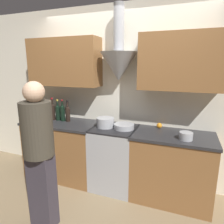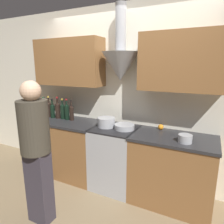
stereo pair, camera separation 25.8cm
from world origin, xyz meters
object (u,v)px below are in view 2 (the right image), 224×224
Objects in this scene: wine_bottle_6 at (72,112)px; mixing_bowl at (124,127)px; wine_bottle_3 at (58,110)px; wine_bottle_5 at (67,111)px; wine_bottle_0 at (44,108)px; wine_bottle_2 at (53,110)px; orange_fruit at (161,127)px; wine_bottle_4 at (63,111)px; stock_pot at (106,122)px; stove_range at (115,157)px; saucepan at (185,139)px; person_foreground_left at (36,148)px; wine_bottle_1 at (49,109)px.

mixing_bowl is at bearing -2.64° from wine_bottle_6.
wine_bottle_3 reaches higher than wine_bottle_5.
wine_bottle_2 is (0.19, -0.00, -0.01)m from wine_bottle_0.
wine_bottle_2 reaches higher than orange_fruit.
wine_bottle_5 reaches higher than wine_bottle_4.
wine_bottle_6 is (0.19, -0.01, -0.00)m from wine_bottle_4.
wine_bottle_5 is 1.37× the size of stock_pot.
orange_fruit reaches higher than mixing_bowl.
stove_range is 1.07m from saucepan.
wine_bottle_0 is 0.38m from wine_bottle_4.
person_foreground_left is (0.89, -1.03, -0.15)m from wine_bottle_0.
wine_bottle_5 is (0.29, 0.01, 0.01)m from wine_bottle_2.
wine_bottle_6 is at bearing 0.61° from wine_bottle_0.
mixing_bowl is at bearing 58.57° from person_foreground_left.
wine_bottle_1 is 2.27× the size of saucepan.
stove_range is 1.31m from wine_bottle_2.
wine_bottle_1 reaches higher than wine_bottle_5.
wine_bottle_1 is at bearing 177.54° from stove_range.
orange_fruit is 0.49m from saucepan.
person_foreground_left is at bearing -49.25° from wine_bottle_0.
mixing_bowl is (0.14, 0.01, 0.48)m from stove_range.
wine_bottle_3 is (-1.07, 0.05, 0.59)m from stove_range.
wine_bottle_2 reaches higher than saucepan.
wine_bottle_4 is 0.19m from wine_bottle_6.
person_foreground_left is (-1.42, -0.86, -0.05)m from saucepan.
wine_bottle_3 is at bearing -0.79° from wine_bottle_1.
wine_bottle_5 is 0.09m from wine_bottle_6.
wine_bottle_1 is 2.22m from saucepan.
mixing_bowl is 1.78× the size of saucepan.
wine_bottle_0 is 1.01× the size of wine_bottle_4.
wine_bottle_1 is at bearing 6.80° from wine_bottle_0.
wine_bottle_0 is 0.29m from wine_bottle_3.
person_foreground_left reaches higher than mixing_bowl.
stove_range is 5.80× the size of saucepan.
stock_pot is 0.27m from mixing_bowl.
wine_bottle_4 reaches higher than wine_bottle_2.
wine_bottle_4 is 2.14× the size of saucepan.
wine_bottle_3 is at bearing 179.18° from wine_bottle_5.
mixing_bowl is at bearing -156.30° from orange_fruit.
wine_bottle_6 is (-0.79, 0.05, 0.58)m from stove_range.
wine_bottle_3 is 1.05× the size of wine_bottle_5.
mixing_bowl is 0.17× the size of person_foreground_left.
wine_bottle_3 is (0.29, 0.01, 0.00)m from wine_bottle_0.
wine_bottle_4 is 1.35× the size of stock_pot.
stove_range is at bearing 64.46° from person_foreground_left.
stove_range is 2.72× the size of wine_bottle_6.
saucepan is at bearing -4.84° from wine_bottle_1.
wine_bottle_2 is at bearing -178.34° from wine_bottle_6.
stock_pot is at bearing 173.50° from saucepan.
wine_bottle_4 is at bearing 6.77° from wine_bottle_2.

